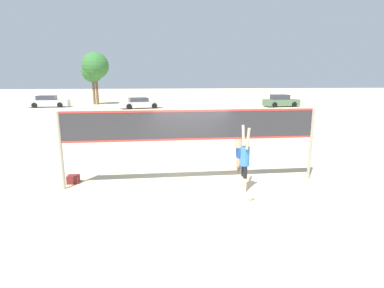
% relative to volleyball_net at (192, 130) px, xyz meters
% --- Properties ---
extents(ground_plane, '(200.00, 200.00, 0.00)m').
position_rel_volleyball_net_xyz_m(ground_plane, '(0.00, 0.00, -1.84)').
color(ground_plane, beige).
extents(volleyball_net, '(8.36, 0.10, 2.49)m').
position_rel_volleyball_net_xyz_m(volleyball_net, '(0.00, 0.00, 0.00)').
color(volleyball_net, gray).
rests_on(volleyball_net, ground_plane).
extents(player_spiker, '(0.28, 0.69, 2.06)m').
position_rel_volleyball_net_xyz_m(player_spiker, '(1.53, -0.88, -0.76)').
color(player_spiker, beige).
rests_on(player_spiker, ground_plane).
extents(player_blocker, '(0.28, 0.71, 2.20)m').
position_rel_volleyball_net_xyz_m(player_blocker, '(1.95, 1.35, -0.68)').
color(player_blocker, tan).
rests_on(player_blocker, ground_plane).
extents(volleyball, '(0.23, 0.23, 0.23)m').
position_rel_volleyball_net_xyz_m(volleyball, '(1.51, -1.57, -1.73)').
color(volleyball, white).
rests_on(volleyball, ground_plane).
extents(gear_bag, '(0.37, 0.33, 0.27)m').
position_rel_volleyball_net_xyz_m(gear_bag, '(-3.99, 0.54, -1.70)').
color(gear_bag, maroon).
rests_on(gear_bag, ground_plane).
extents(parked_car_near, '(5.10, 2.90, 1.27)m').
position_rel_volleyball_net_xyz_m(parked_car_near, '(-3.01, 26.97, -1.26)').
color(parked_car_near, '#B7B7BC').
rests_on(parked_car_near, ground_plane).
extents(parked_car_mid, '(4.49, 2.23, 1.53)m').
position_rel_volleyball_net_xyz_m(parked_car_mid, '(14.61, 26.99, -1.16)').
color(parked_car_mid, '#4C6B4C').
rests_on(parked_car_mid, ground_plane).
extents(parked_car_far, '(4.81, 2.13, 1.43)m').
position_rel_volleyball_net_xyz_m(parked_car_far, '(-14.40, 29.91, -1.19)').
color(parked_car_far, '#B7B7BC').
rests_on(parked_car_far, ground_plane).
extents(tree_left_cluster, '(3.55, 3.55, 6.99)m').
position_rel_volleyball_net_xyz_m(tree_left_cluster, '(-9.07, 33.20, 3.33)').
color(tree_left_cluster, brown).
rests_on(tree_left_cluster, ground_plane).
extents(tree_right_cluster, '(2.86, 2.86, 5.86)m').
position_rel_volleyball_net_xyz_m(tree_right_cluster, '(-9.55, 33.43, 2.54)').
color(tree_right_cluster, brown).
rests_on(tree_right_cluster, ground_plane).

